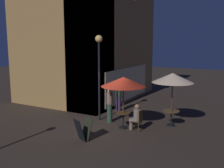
% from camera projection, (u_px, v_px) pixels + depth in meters
% --- Properties ---
extents(ground_plane, '(60.00, 60.00, 0.00)m').
position_uv_depth(ground_plane, '(99.00, 128.00, 11.88)').
color(ground_plane, '#322821').
extents(cafe_building, '(8.53, 6.78, 8.98)m').
position_uv_depth(cafe_building, '(93.00, 34.00, 16.51)').
color(cafe_building, '#A77C45').
rests_on(cafe_building, ground).
extents(street_lamp_near_corner, '(0.36, 0.36, 4.29)m').
position_uv_depth(street_lamp_near_corner, '(99.00, 59.00, 12.67)').
color(street_lamp_near_corner, black).
rests_on(street_lamp_near_corner, ground).
extents(menu_sandwich_board, '(0.83, 0.78, 0.91)m').
position_uv_depth(menu_sandwich_board, '(83.00, 129.00, 10.38)').
color(menu_sandwich_board, black).
rests_on(menu_sandwich_board, ground).
extents(cafe_table_0, '(0.69, 0.69, 0.75)m').
position_uv_depth(cafe_table_0, '(123.00, 117.00, 11.83)').
color(cafe_table_0, black).
rests_on(cafe_table_0, ground).
extents(cafe_table_1, '(0.78, 0.78, 0.74)m').
position_uv_depth(cafe_table_1, '(171.00, 114.00, 12.19)').
color(cafe_table_1, black).
rests_on(cafe_table_1, ground).
extents(patio_umbrella_0, '(2.03, 2.03, 2.41)m').
position_uv_depth(patio_umbrella_0, '(123.00, 82.00, 11.57)').
color(patio_umbrella_0, black).
rests_on(patio_umbrella_0, ground).
extents(patio_umbrella_1, '(1.93, 1.93, 2.54)m').
position_uv_depth(patio_umbrella_1, '(173.00, 78.00, 11.90)').
color(patio_umbrella_1, black).
rests_on(patio_umbrella_1, ground).
extents(cafe_chair_0, '(0.41, 0.41, 0.97)m').
position_uv_depth(cafe_chair_0, '(139.00, 119.00, 11.41)').
color(cafe_chair_0, brown).
rests_on(cafe_chair_0, ground).
extents(patron_seated_0, '(0.33, 0.53, 1.23)m').
position_uv_depth(patron_seated_0, '(136.00, 116.00, 11.47)').
color(patron_seated_0, gray).
rests_on(patron_seated_0, ground).
extents(patron_standing_1, '(0.30, 0.30, 1.70)m').
position_uv_depth(patron_standing_1, '(110.00, 105.00, 12.67)').
color(patron_standing_1, '#2C4638').
rests_on(patron_standing_1, ground).
extents(patron_standing_2, '(0.33, 0.33, 1.62)m').
position_uv_depth(patron_standing_2, '(118.00, 98.00, 14.62)').
color(patron_standing_2, '#523C60').
rests_on(patron_standing_2, ground).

